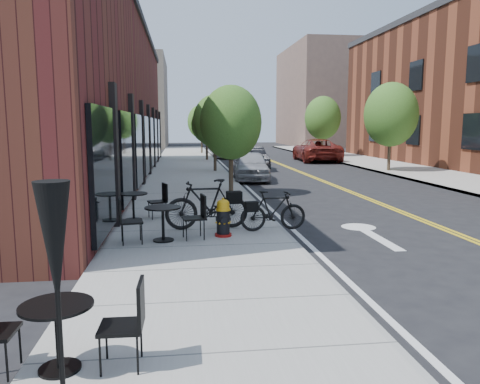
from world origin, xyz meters
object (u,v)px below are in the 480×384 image
bistro_set_b (163,219)px  parked_car_a (251,166)px  bistro_set_a (58,327)px  fire_hydrant (223,218)px  patio_umbrella (56,266)px  bicycle_right (273,211)px  parked_car_far (316,150)px  bistro_set_c (133,202)px  parked_car_c (227,148)px  bicycle_left (207,204)px  parked_car_b (251,158)px

bistro_set_b → parked_car_a: parked_car_a is taller
bistro_set_a → fire_hydrant: bearing=69.7°
fire_hydrant → patio_umbrella: bearing=-110.7°
bicycle_right → parked_car_far: size_ratio=0.28×
bicycle_right → bistro_set_a: size_ratio=0.95×
bistro_set_a → bistro_set_b: 5.21m
bicycle_right → bistro_set_c: (-3.30, 1.61, -0.01)m
bistro_set_a → parked_car_c: size_ratio=0.32×
fire_hydrant → parked_car_c: parked_car_c is taller
bicycle_left → parked_car_b: 16.09m
fire_hydrant → bicycle_right: bearing=12.0°
parked_car_far → patio_umbrella: bearing=73.5°
parked_car_b → bistro_set_b: bearing=-107.7°
parked_car_b → parked_car_c: parked_car_c is taller
patio_umbrella → parked_car_c: size_ratio=0.40×
parked_car_c → parked_car_far: bearing=-39.5°
fire_hydrant → bicycle_left: size_ratio=0.43×
bistro_set_a → parked_car_a: 17.24m
bistro_set_b → parked_car_b: parked_car_b is taller
parked_car_c → bistro_set_b: bearing=-99.4°
fire_hydrant → parked_car_a: parked_car_a is taller
parked_car_c → bicycle_right: bearing=-94.3°
bistro_set_c → patio_umbrella: patio_umbrella is taller
parked_car_a → parked_car_b: (0.80, 5.24, -0.02)m
bistro_set_c → parked_car_a: size_ratio=0.44×
bistro_set_b → bicycle_left: bearing=36.9°
parked_car_a → parked_car_c: parked_car_c is taller
bistro_set_a → patio_umbrella: bearing=-73.2°
bicycle_left → parked_car_b: size_ratio=0.49×
bistro_set_c → parked_car_b: 15.39m
bicycle_left → parked_car_a: (2.60, 10.49, -0.03)m
fire_hydrant → patio_umbrella: patio_umbrella is taller
bistro_set_a → bicycle_right: bearing=61.4°
fire_hydrant → patio_umbrella: size_ratio=0.41×
patio_umbrella → parked_car_a: 18.48m
parked_car_c → parked_car_far: (5.85, -4.63, 0.03)m
bistro_set_c → parked_car_far: bearing=44.0°
parked_car_b → patio_umbrella: bearing=-104.8°
bicycle_right → parked_car_far: bearing=-23.9°
bicycle_right → bistro_set_b: (-2.47, -0.67, 0.01)m
bicycle_right → parked_car_far: (7.30, 21.44, 0.20)m
bistro_set_a → parked_car_a: bearing=76.2°
patio_umbrella → parked_car_b: patio_umbrella is taller
fire_hydrant → parked_car_c: bearing=78.0°
bicycle_left → parked_car_far: parked_car_far is taller
bistro_set_b → patio_umbrella: (-0.45, -6.50, 0.99)m
bistro_set_b → parked_car_far: size_ratio=0.32×
bicycle_left → bistro_set_b: bearing=-47.7°
bicycle_left → parked_car_b: bearing=163.5°
bicycle_right → bistro_set_a: 6.69m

